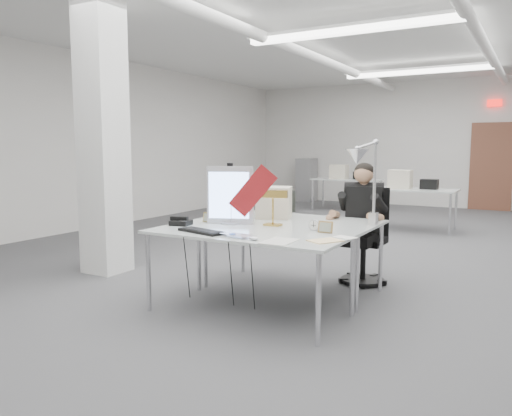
% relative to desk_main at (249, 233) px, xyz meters
% --- Properties ---
extents(room_shell, '(10.04, 14.04, 3.24)m').
position_rel_desk_main_xyz_m(room_shell, '(0.04, 2.63, 0.95)').
color(room_shell, '#474749').
rests_on(room_shell, ground).
extents(desk_main, '(1.80, 0.90, 0.02)m').
position_rel_desk_main_xyz_m(desk_main, '(0.00, 0.00, 0.00)').
color(desk_main, silver).
rests_on(desk_main, room_shell).
extents(desk_second, '(1.80, 0.90, 0.02)m').
position_rel_desk_main_xyz_m(desk_second, '(0.00, 0.90, 0.00)').
color(desk_second, silver).
rests_on(desk_second, room_shell).
extents(bg_desk_a, '(1.60, 0.80, 0.02)m').
position_rel_desk_main_xyz_m(bg_desk_a, '(0.20, 5.50, 0.00)').
color(bg_desk_a, silver).
rests_on(bg_desk_a, room_shell).
extents(bg_desk_b, '(1.60, 0.80, 0.02)m').
position_rel_desk_main_xyz_m(bg_desk_b, '(-1.80, 7.70, 0.00)').
color(bg_desk_b, silver).
rests_on(bg_desk_b, room_shell).
extents(filing_cabinet, '(0.45, 0.55, 1.20)m').
position_rel_desk_main_xyz_m(filing_cabinet, '(-3.50, 9.15, -0.14)').
color(filing_cabinet, gray).
rests_on(filing_cabinet, room_shell).
extents(office_chair, '(0.68, 0.68, 1.11)m').
position_rel_desk_main_xyz_m(office_chair, '(0.58, 1.52, -0.19)').
color(office_chair, black).
rests_on(office_chair, room_shell).
extents(seated_person, '(0.58, 0.65, 0.83)m').
position_rel_desk_main_xyz_m(seated_person, '(0.58, 1.47, 0.16)').
color(seated_person, black).
rests_on(seated_person, office_chair).
extents(monitor, '(0.44, 0.21, 0.57)m').
position_rel_desk_main_xyz_m(monitor, '(-0.40, 0.32, 0.30)').
color(monitor, silver).
rests_on(monitor, desk_main).
extents(pennant, '(0.44, 0.19, 0.51)m').
position_rel_desk_main_xyz_m(pennant, '(-0.12, 0.29, 0.35)').
color(pennant, maroon).
rests_on(pennant, monitor).
extents(keyboard, '(0.50, 0.27, 0.02)m').
position_rel_desk_main_xyz_m(keyboard, '(-0.34, -0.24, 0.02)').
color(keyboard, black).
rests_on(keyboard, desk_main).
extents(laptop, '(0.33, 0.25, 0.02)m').
position_rel_desk_main_xyz_m(laptop, '(0.03, -0.31, 0.02)').
color(laptop, '#BABABF').
rests_on(laptop, desk_main).
extents(mouse, '(0.09, 0.06, 0.03)m').
position_rel_desk_main_xyz_m(mouse, '(0.25, -0.34, 0.03)').
color(mouse, silver).
rests_on(mouse, desk_main).
extents(bankers_lamp, '(0.29, 0.19, 0.31)m').
position_rel_desk_main_xyz_m(bankers_lamp, '(0.02, 0.42, 0.17)').
color(bankers_lamp, gold).
rests_on(bankers_lamp, desk_main).
extents(desk_phone, '(0.21, 0.20, 0.05)m').
position_rel_desk_main_xyz_m(desk_phone, '(-0.77, 0.01, 0.04)').
color(desk_phone, black).
rests_on(desk_phone, desk_main).
extents(picture_frame_left, '(0.13, 0.04, 0.10)m').
position_rel_desk_main_xyz_m(picture_frame_left, '(-0.65, 0.30, 0.06)').
color(picture_frame_left, olive).
rests_on(picture_frame_left, desk_main).
extents(picture_frame_right, '(0.13, 0.03, 0.11)m').
position_rel_desk_main_xyz_m(picture_frame_right, '(0.62, 0.28, 0.07)').
color(picture_frame_right, '#A88048').
rests_on(picture_frame_right, desk_main).
extents(desk_clock, '(0.10, 0.03, 0.10)m').
position_rel_desk_main_xyz_m(desk_clock, '(0.49, 0.34, 0.06)').
color(desk_clock, '#A6A5AA').
rests_on(desk_clock, desk_main).
extents(paper_stack_a, '(0.24, 0.33, 0.01)m').
position_rel_desk_main_xyz_m(paper_stack_a, '(0.45, -0.28, 0.02)').
color(paper_stack_a, silver).
rests_on(paper_stack_a, desk_main).
extents(paper_stack_b, '(0.29, 0.31, 0.01)m').
position_rel_desk_main_xyz_m(paper_stack_b, '(0.77, -0.08, 0.02)').
color(paper_stack_b, '#FAD595').
rests_on(paper_stack_b, desk_main).
extents(paper_stack_c, '(0.21, 0.17, 0.01)m').
position_rel_desk_main_xyz_m(paper_stack_c, '(0.85, 0.14, 0.02)').
color(paper_stack_c, white).
rests_on(paper_stack_c, desk_main).
extents(beige_monitor, '(0.44, 0.43, 0.33)m').
position_rel_desk_main_xyz_m(beige_monitor, '(-0.22, 0.91, 0.18)').
color(beige_monitor, beige).
rests_on(beige_monitor, desk_second).
extents(architect_lamp, '(0.23, 0.66, 0.85)m').
position_rel_desk_main_xyz_m(architect_lamp, '(0.85, 0.71, 0.44)').
color(architect_lamp, silver).
rests_on(architect_lamp, desk_second).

